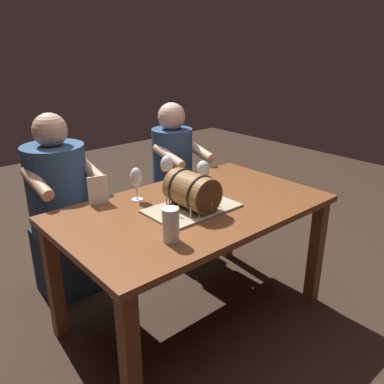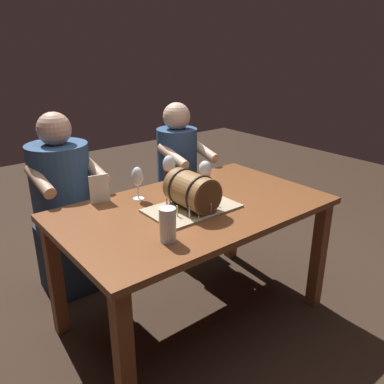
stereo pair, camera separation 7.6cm
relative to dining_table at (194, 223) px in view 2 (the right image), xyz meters
name	(u,v)px [view 2 (the right image)]	position (x,y,z in m)	size (l,w,h in m)	color
ground_plane	(194,315)	(0.00, 0.00, -0.63)	(8.00, 8.00, 0.00)	#332319
dining_table	(194,223)	(0.00, 0.00, 0.00)	(1.48, 0.88, 0.74)	brown
barrel_cake	(192,193)	(-0.04, -0.03, 0.20)	(0.48, 0.31, 0.21)	tan
wine_glass_rose	(205,170)	(0.23, 0.17, 0.22)	(0.08, 0.08, 0.17)	white
wine_glass_red	(169,166)	(0.07, 0.32, 0.24)	(0.08, 0.08, 0.20)	white
wine_glass_empty	(137,177)	(-0.19, 0.28, 0.23)	(0.07, 0.07, 0.19)	white
beer_pint	(168,226)	(-0.35, -0.24, 0.18)	(0.08, 0.08, 0.16)	white
menu_card	(99,189)	(-0.38, 0.37, 0.18)	(0.11, 0.01, 0.16)	silver
person_seated_left	(65,210)	(-0.45, 0.76, -0.06)	(0.41, 0.48, 1.20)	#1B2D46
person_seated_right	(178,187)	(0.45, 0.75, -0.11)	(0.34, 0.45, 1.17)	#1B2D46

